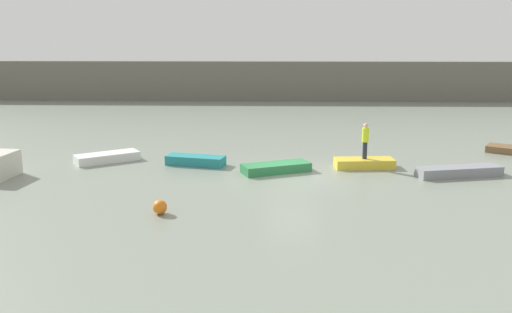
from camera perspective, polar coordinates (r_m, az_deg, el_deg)
The scene contains 9 objects.
ground_plane at distance 25.32m, azimuth 3.86°, elevation -1.98°, with size 120.00×120.00×0.00m, color gray.
embankment_wall at distance 51.78m, azimuth 2.80°, elevation 7.78°, with size 80.00×1.20×3.64m, color #666056.
rowboat_white at distance 28.91m, azimuth -15.09°, elevation -0.08°, with size 3.12×1.13×0.43m, color white.
rowboat_teal at distance 27.32m, azimuth -6.24°, elevation -0.41°, with size 2.88×0.95×0.47m, color teal.
rowboat_green at distance 25.84m, azimuth 2.08°, elevation -1.17°, with size 3.19×1.12×0.42m, color #2D7F47.
rowboat_yellow at distance 27.19m, azimuth 11.10°, elevation -0.67°, with size 2.82×1.07×0.44m, color gold.
rowboat_grey at distance 26.81m, azimuth 20.19°, elevation -1.44°, with size 3.95×0.93×0.44m, color gray.
person_hiviz_shirt at distance 26.94m, azimuth 11.21°, elevation 1.78°, with size 0.32×0.32×1.74m.
mooring_buoy at distance 20.33m, azimuth -9.88°, elevation -5.17°, with size 0.53×0.53×0.53m, color orange.
Camera 1 is at (-0.97, -24.44, 6.54)m, focal length 38.80 mm.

